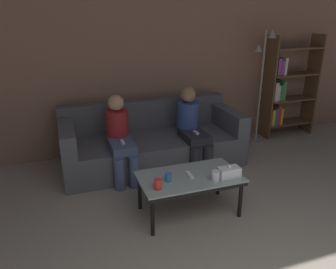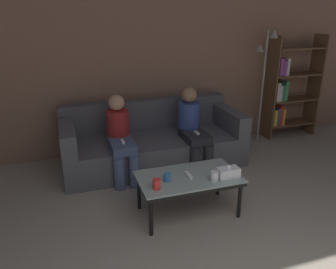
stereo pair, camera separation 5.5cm
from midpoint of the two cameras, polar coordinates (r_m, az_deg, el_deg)
The scene contains 12 objects.
wall_back at distance 4.78m, azimuth -4.49°, elevation 12.37°, with size 12.00×0.06×2.60m.
couch at distance 4.51m, azimuth -2.40°, elevation -1.34°, with size 2.39×0.99×0.82m.
coffee_table at distance 3.35m, azimuth 4.07°, elevation -7.87°, with size 1.03×0.57×0.43m.
cup_near_left at distance 3.20m, azimuth 0.32°, elevation -7.44°, with size 0.06×0.06×0.09m.
cup_near_right at distance 3.07m, azimuth -1.51°, elevation -8.61°, with size 0.08×0.08×0.10m.
cup_far_center at distance 3.24m, azimuth 8.58°, elevation -7.18°, with size 0.08×0.08×0.10m.
tissue_box at distance 3.33m, azimuth 10.89°, elevation -6.51°, with size 0.22×0.12×0.13m.
game_remote at distance 3.32m, azimuth 4.09°, elevation -7.06°, with size 0.04×0.15×0.02m.
bookshelf at distance 5.72m, azimuth 20.20°, elevation 7.31°, with size 0.88×0.32×1.65m.
standing_lamp at distance 5.24m, azimuth 16.71°, elevation 9.73°, with size 0.31×0.26×1.74m.
seated_person_left_end at distance 4.09m, azimuth -7.96°, elevation -0.25°, with size 0.31×0.70×1.03m.
seated_person_mid_left at distance 4.35m, azimuth 4.56°, elevation 1.45°, with size 0.31×0.70×1.06m.
Camera 2 is at (-1.11, -0.59, 1.98)m, focal length 35.00 mm.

